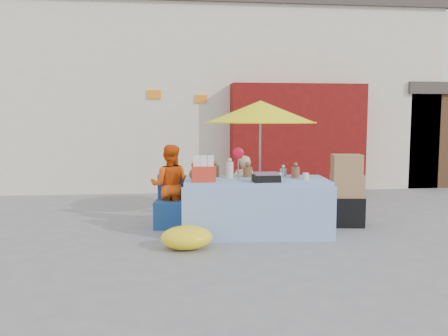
{
  "coord_description": "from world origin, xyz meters",
  "views": [
    {
      "loc": [
        -0.86,
        -6.87,
        1.79
      ],
      "look_at": [
        0.01,
        0.6,
        1.0
      ],
      "focal_mm": 38.0,
      "sensor_mm": 36.0,
      "label": 1
    }
  ],
  "objects": [
    {
      "name": "vendor_beige",
      "position": [
        0.39,
        0.98,
        0.58
      ],
      "size": [
        0.47,
        0.34,
        1.17
      ],
      "primitive_type": "imported",
      "rotation": [
        0.0,
        0.0,
        2.98
      ],
      "color": "beige",
      "rests_on": "ground"
    },
    {
      "name": "chair_left",
      "position": [
        -0.85,
        0.84,
        0.26
      ],
      "size": [
        0.55,
        0.54,
        0.85
      ],
      "rotation": [
        0.0,
        0.0,
        -0.16
      ],
      "color": "navy",
      "rests_on": "ground"
    },
    {
      "name": "market_table",
      "position": [
        0.46,
        0.27,
        0.44
      ],
      "size": [
        2.32,
        1.23,
        1.36
      ],
      "rotation": [
        0.0,
        0.0,
        -0.08
      ],
      "color": "#86ACD6",
      "rests_on": "ground"
    },
    {
      "name": "box_stack",
      "position": [
        2.07,
        0.64,
        0.55
      ],
      "size": [
        0.6,
        0.52,
        1.2
      ],
      "rotation": [
        0.0,
        0.0,
        -0.16
      ],
      "color": "black",
      "rests_on": "ground"
    },
    {
      "name": "backdrop",
      "position": [
        0.52,
        7.52,
        3.1
      ],
      "size": [
        14.0,
        8.0,
        7.8
      ],
      "color": "silver",
      "rests_on": "ground"
    },
    {
      "name": "vendor_orange",
      "position": [
        -0.86,
        0.98,
        0.68
      ],
      "size": [
        0.73,
        0.61,
        1.36
      ],
      "primitive_type": "imported",
      "rotation": [
        0.0,
        0.0,
        2.98
      ],
      "color": "#E14A0B",
      "rests_on": "ground"
    },
    {
      "name": "chair_right",
      "position": [
        0.4,
        0.84,
        0.26
      ],
      "size": [
        0.55,
        0.54,
        0.85
      ],
      "rotation": [
        0.0,
        0.0,
        -0.16
      ],
      "color": "navy",
      "rests_on": "ground"
    },
    {
      "name": "tarp_bundle",
      "position": [
        -0.63,
        -0.49,
        0.16
      ],
      "size": [
        0.87,
        0.79,
        0.32
      ],
      "primitive_type": "ellipsoid",
      "rotation": [
        0.0,
        0.0,
        -0.37
      ],
      "color": "yellow",
      "rests_on": "ground"
    },
    {
      "name": "ground",
      "position": [
        0.0,
        0.0,
        0.0
      ],
      "size": [
        80.0,
        80.0,
        0.0
      ],
      "primitive_type": "plane",
      "color": "slate",
      "rests_on": "ground"
    },
    {
      "name": "umbrella",
      "position": [
        0.69,
        1.13,
        1.89
      ],
      "size": [
        1.9,
        1.9,
        2.09
      ],
      "color": "gray",
      "rests_on": "ground"
    }
  ]
}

